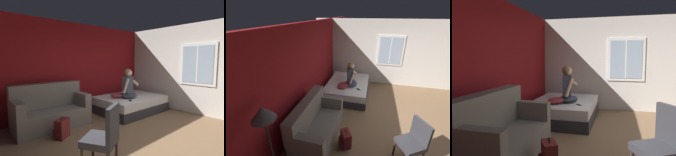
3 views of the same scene
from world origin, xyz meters
TOP-DOWN VIEW (x-y plane):
  - ground_plane at (0.00, 0.00)m, footprint 40.00×40.00m
  - wall_back_accent at (0.00, 2.93)m, footprint 10.25×0.16m
  - wall_side_with_window at (2.70, 0.01)m, footprint 0.19×7.09m
  - bed at (1.35, 1.90)m, footprint 2.06×1.53m
  - couch at (-1.05, 2.25)m, footprint 1.70×0.83m
  - side_chair at (-1.15, 0.08)m, footprint 0.63×0.63m
  - person_seated at (1.14, 1.76)m, footprint 0.61×0.55m
  - backpack at (-1.13, 1.50)m, footprint 0.35×0.33m
  - throw_pillow at (0.93, 1.98)m, footprint 0.56×0.48m
  - cell_phone at (0.88, 1.44)m, footprint 0.15×0.15m

SIDE VIEW (x-z plane):
  - ground_plane at x=0.00m, z-range 0.00..0.00m
  - backpack at x=-1.13m, z-range -0.04..0.42m
  - bed at x=1.35m, z-range 0.00..0.48m
  - couch at x=-1.05m, z-range -0.13..0.91m
  - cell_phone at x=0.88m, z-range 0.48..0.49m
  - side_chair at x=-1.15m, z-range 0.04..1.02m
  - throw_pillow at x=0.93m, z-range 0.48..0.62m
  - person_seated at x=1.14m, z-range 0.40..1.27m
  - wall_back_accent at x=0.00m, z-range 0.00..2.70m
  - wall_side_with_window at x=2.70m, z-range 0.00..2.70m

